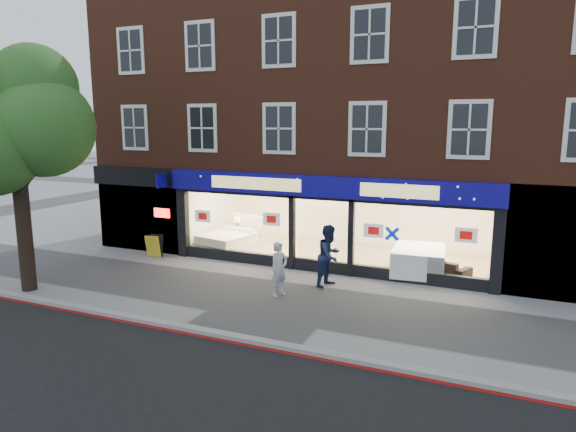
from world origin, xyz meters
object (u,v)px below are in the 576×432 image
Objects in this scene: sofa at (440,267)px; a_board at (155,246)px; mattress_stack at (419,260)px; display_bed at (230,240)px; pedestrian_grey at (279,269)px; pedestrian_blue at (330,256)px.

a_board is at bearing 30.42° from sofa.
a_board is at bearing -170.65° from mattress_stack.
display_bed is 1.57× the size of pedestrian_grey.
sofa is (0.70, -0.03, -0.14)m from mattress_stack.
display_bed reaches higher than sofa.
mattress_stack is 5.01m from pedestrian_grey.
display_bed is 5.61m from pedestrian_grey.
sofa is 2.24× the size of a_board.
pedestrian_blue is (-3.06, -2.19, 0.59)m from sofa.
mattress_stack is 1.17× the size of pedestrian_blue.
pedestrian_grey reaches higher than a_board.
pedestrian_blue reaches higher than sofa.
pedestrian_blue is at bearing -16.52° from a_board.
pedestrian_blue is (7.16, -0.65, 0.54)m from a_board.
pedestrian_grey is (-3.42, -3.65, 0.28)m from mattress_stack.
sofa is at bearing -22.86° from pedestrian_grey.
pedestrian_blue reaches higher than display_bed.
sofa is 1.19× the size of pedestrian_grey.
display_bed is at bearing 30.05° from a_board.
pedestrian_grey is at bearing -133.18° from mattress_stack.
pedestrian_grey is (6.09, -2.08, 0.37)m from a_board.
a_board is 6.45m from pedestrian_grey.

